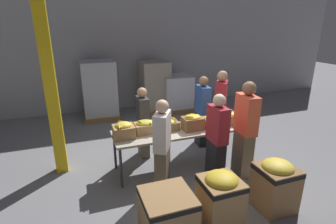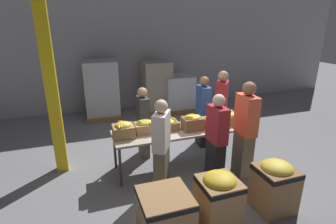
{
  "view_description": "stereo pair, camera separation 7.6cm",
  "coord_description": "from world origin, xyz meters",
  "px_view_note": "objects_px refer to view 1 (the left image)",
  "views": [
    {
      "loc": [
        -1.79,
        -4.29,
        2.74
      ],
      "look_at": [
        -0.17,
        0.18,
        1.11
      ],
      "focal_mm": 28.0,
      "sensor_mm": 36.0,
      "label": 1
    },
    {
      "loc": [
        -1.72,
        -4.32,
        2.74
      ],
      "look_at": [
        -0.17,
        0.18,
        1.11
      ],
      "focal_mm": 28.0,
      "sensor_mm": 36.0,
      "label": 2
    }
  ],
  "objects_px": {
    "banana_box_1": "(145,126)",
    "volunteer_4": "(220,109)",
    "sorting_table": "(180,132)",
    "pallet_stack_1": "(99,90)",
    "support_pillar": "(48,68)",
    "banana_box_5": "(229,117)",
    "banana_box_4": "(212,121)",
    "volunteer_0": "(202,112)",
    "donation_bin_2": "(275,183)",
    "banana_box_3": "(192,122)",
    "volunteer_3": "(245,130)",
    "donation_bin_1": "(220,197)",
    "banana_box_2": "(168,124)",
    "volunteer_1": "(217,139)",
    "volunteer_5": "(162,147)",
    "volunteer_2": "(143,123)",
    "pallet_stack_2": "(154,87)",
    "banana_box_0": "(124,130)",
    "donation_bin_0": "(167,214)",
    "pallet_stack_0": "(175,93)"
  },
  "relations": [
    {
      "from": "donation_bin_1",
      "to": "volunteer_1",
      "type": "bearing_deg",
      "value": 63.89
    },
    {
      "from": "banana_box_4",
      "to": "volunteer_0",
      "type": "xyz_separation_m",
      "value": [
        0.21,
        0.81,
        -0.1
      ]
    },
    {
      "from": "banana_box_2",
      "to": "banana_box_5",
      "type": "bearing_deg",
      "value": -5.45
    },
    {
      "from": "donation_bin_0",
      "to": "pallet_stack_1",
      "type": "relative_size",
      "value": 0.39
    },
    {
      "from": "sorting_table",
      "to": "pallet_stack_1",
      "type": "distance_m",
      "value": 3.67
    },
    {
      "from": "banana_box_5",
      "to": "support_pillar",
      "type": "xyz_separation_m",
      "value": [
        -3.27,
        0.65,
        1.09
      ]
    },
    {
      "from": "support_pillar",
      "to": "donation_bin_0",
      "type": "bearing_deg",
      "value": -59.07
    },
    {
      "from": "banana_box_3",
      "to": "volunteer_4",
      "type": "height_order",
      "value": "volunteer_4"
    },
    {
      "from": "volunteer_0",
      "to": "volunteer_1",
      "type": "bearing_deg",
      "value": -10.36
    },
    {
      "from": "volunteer_2",
      "to": "pallet_stack_1",
      "type": "height_order",
      "value": "pallet_stack_1"
    },
    {
      "from": "banana_box_5",
      "to": "pallet_stack_0",
      "type": "height_order",
      "value": "pallet_stack_0"
    },
    {
      "from": "banana_box_5",
      "to": "volunteer_3",
      "type": "relative_size",
      "value": 0.21
    },
    {
      "from": "volunteer_0",
      "to": "volunteer_4",
      "type": "xyz_separation_m",
      "value": [
        0.38,
        -0.14,
        0.06
      ]
    },
    {
      "from": "banana_box_5",
      "to": "volunteer_2",
      "type": "bearing_deg",
      "value": 156.89
    },
    {
      "from": "volunteer_0",
      "to": "volunteer_3",
      "type": "distance_m",
      "value": 1.41
    },
    {
      "from": "volunteer_1",
      "to": "donation_bin_1",
      "type": "distance_m",
      "value": 1.17
    },
    {
      "from": "support_pillar",
      "to": "pallet_stack_1",
      "type": "distance_m",
      "value": 3.26
    },
    {
      "from": "sorting_table",
      "to": "donation_bin_2",
      "type": "bearing_deg",
      "value": -61.53
    },
    {
      "from": "volunteer_5",
      "to": "banana_box_2",
      "type": "bearing_deg",
      "value": 4.45
    },
    {
      "from": "volunteer_4",
      "to": "donation_bin_1",
      "type": "height_order",
      "value": "volunteer_4"
    },
    {
      "from": "donation_bin_2",
      "to": "banana_box_2",
      "type": "bearing_deg",
      "value": 122.24
    },
    {
      "from": "support_pillar",
      "to": "pallet_stack_1",
      "type": "height_order",
      "value": "support_pillar"
    },
    {
      "from": "volunteer_1",
      "to": "donation_bin_2",
      "type": "bearing_deg",
      "value": -155.42
    },
    {
      "from": "banana_box_1",
      "to": "volunteer_4",
      "type": "bearing_deg",
      "value": 15.11
    },
    {
      "from": "banana_box_4",
      "to": "volunteer_0",
      "type": "height_order",
      "value": "volunteer_0"
    },
    {
      "from": "banana_box_2",
      "to": "volunteer_4",
      "type": "xyz_separation_m",
      "value": [
        1.44,
        0.5,
        -0.03
      ]
    },
    {
      "from": "pallet_stack_2",
      "to": "banana_box_5",
      "type": "bearing_deg",
      "value": -81.83
    },
    {
      "from": "volunteer_5",
      "to": "banana_box_4",
      "type": "bearing_deg",
      "value": -35.21
    },
    {
      "from": "banana_box_5",
      "to": "donation_bin_2",
      "type": "relative_size",
      "value": 0.46
    },
    {
      "from": "banana_box_3",
      "to": "donation_bin_2",
      "type": "xyz_separation_m",
      "value": [
        0.66,
        -1.58,
        -0.51
      ]
    },
    {
      "from": "support_pillar",
      "to": "pallet_stack_1",
      "type": "relative_size",
      "value": 2.36
    },
    {
      "from": "banana_box_5",
      "to": "donation_bin_2",
      "type": "height_order",
      "value": "banana_box_5"
    },
    {
      "from": "donation_bin_0",
      "to": "volunteer_3",
      "type": "bearing_deg",
      "value": 28.15
    },
    {
      "from": "banana_box_2",
      "to": "donation_bin_1",
      "type": "xyz_separation_m",
      "value": [
        0.15,
        -1.74,
        -0.47
      ]
    },
    {
      "from": "banana_box_3",
      "to": "pallet_stack_2",
      "type": "height_order",
      "value": "pallet_stack_2"
    },
    {
      "from": "sorting_table",
      "to": "banana_box_3",
      "type": "bearing_deg",
      "value": -16.2
    },
    {
      "from": "banana_box_3",
      "to": "volunteer_4",
      "type": "bearing_deg",
      "value": 33.59
    },
    {
      "from": "volunteer_3",
      "to": "donation_bin_1",
      "type": "relative_size",
      "value": 2.24
    },
    {
      "from": "banana_box_0",
      "to": "volunteer_4",
      "type": "xyz_separation_m",
      "value": [
        2.31,
        0.6,
        -0.06
      ]
    },
    {
      "from": "banana_box_4",
      "to": "donation_bin_2",
      "type": "xyz_separation_m",
      "value": [
        0.25,
        -1.58,
        -0.48
      ]
    },
    {
      "from": "banana_box_0",
      "to": "banana_box_1",
      "type": "height_order",
      "value": "banana_box_0"
    },
    {
      "from": "banana_box_3",
      "to": "volunteer_0",
      "type": "bearing_deg",
      "value": 52.31
    },
    {
      "from": "support_pillar",
      "to": "sorting_table",
      "type": "bearing_deg",
      "value": -15.81
    },
    {
      "from": "volunteer_5",
      "to": "volunteer_2",
      "type": "bearing_deg",
      "value": 31.26
    },
    {
      "from": "volunteer_0",
      "to": "donation_bin_2",
      "type": "relative_size",
      "value": 2.01
    },
    {
      "from": "volunteer_0",
      "to": "volunteer_2",
      "type": "height_order",
      "value": "volunteer_0"
    },
    {
      "from": "sorting_table",
      "to": "pallet_stack_0",
      "type": "height_order",
      "value": "pallet_stack_0"
    },
    {
      "from": "support_pillar",
      "to": "banana_box_3",
      "type": "bearing_deg",
      "value": -15.85
    },
    {
      "from": "banana_box_3",
      "to": "volunteer_2",
      "type": "distance_m",
      "value": 1.09
    },
    {
      "from": "support_pillar",
      "to": "pallet_stack_2",
      "type": "xyz_separation_m",
      "value": [
        2.76,
        2.87,
        -1.21
      ]
    }
  ]
}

